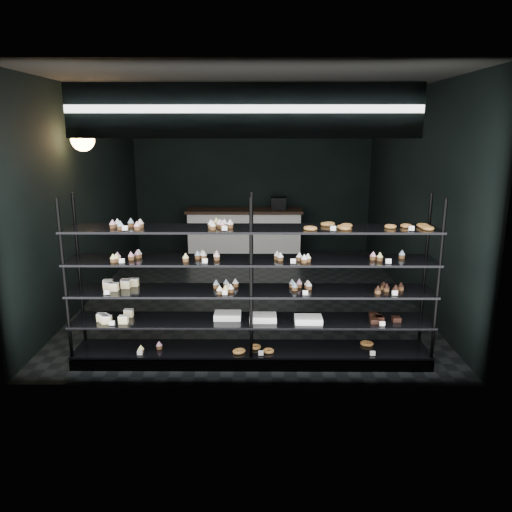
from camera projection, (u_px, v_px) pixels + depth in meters
The scene contains 5 objects.
room at pixel (250, 195), 7.69m from camera, with size 5.01×6.01×3.20m.
display_shelf at pixel (250, 310), 5.56m from camera, with size 4.00×0.50×1.91m.
signage at pixel (244, 110), 4.57m from camera, with size 3.30×0.05×0.50m.
pendant_lamp at pixel (83, 139), 6.60m from camera, with size 0.31×0.31×0.88m.
service_counter at pixel (245, 232), 10.39m from camera, with size 2.38×0.65×1.23m.
Camera 1 is at (0.14, -7.69, 2.58)m, focal length 35.00 mm.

